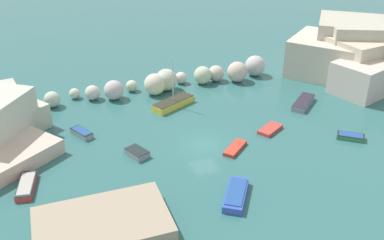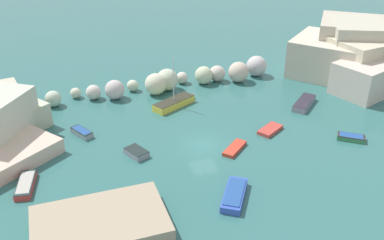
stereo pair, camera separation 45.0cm
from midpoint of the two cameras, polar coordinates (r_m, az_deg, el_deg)
cove_water at (r=42.15m, az=1.88°, el=-3.30°), size 160.00×160.00×0.00m
cliff_headland_right at (r=61.72m, az=21.47°, el=7.92°), size 20.77×16.95×6.87m
rock_breakwater at (r=53.03m, az=-5.18°, el=4.85°), size 34.02×4.17×2.67m
stone_dock at (r=32.66m, az=-11.46°, el=-13.19°), size 9.42×5.98×1.24m
channel_buoy at (r=51.48m, az=0.26°, el=3.11°), size 0.54×0.54×0.54m
moored_boat_0 at (r=48.64m, az=-20.81°, el=0.08°), size 5.48×2.02×1.71m
moored_boat_1 at (r=45.73m, az=20.24°, el=-2.13°), size 2.78×2.53×0.49m
moored_boat_2 at (r=49.49m, az=-2.11°, el=2.23°), size 5.31×3.79×5.83m
moored_boat_3 at (r=51.32m, az=14.61°, el=2.14°), size 4.34×4.06×0.65m
moored_boat_4 at (r=45.16m, az=10.41°, el=-1.25°), size 3.15×2.65×0.37m
moored_boat_5 at (r=41.52m, az=5.88°, el=-3.69°), size 3.08×2.85×0.36m
moored_boat_6 at (r=45.02m, az=-13.86°, el=-1.55°), size 2.10×2.84×0.58m
moored_boat_7 at (r=35.36m, az=5.90°, el=-9.67°), size 3.64×4.40×0.67m
moored_boat_8 at (r=40.74m, az=-6.92°, el=-4.22°), size 2.17×2.59×0.60m
moored_boat_9 at (r=33.71m, az=-12.92°, el=-12.52°), size 1.58×4.06×0.66m
moored_boat_10 at (r=38.73m, az=-20.49°, el=-7.88°), size 1.88×3.85×0.57m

